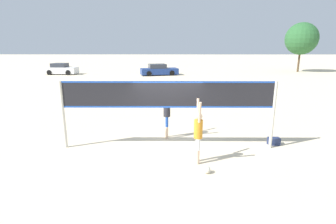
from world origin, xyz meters
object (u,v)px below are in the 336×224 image
(player_blocker, at_px, (167,110))
(parked_car_mid, at_px, (61,69))
(volleyball_net, at_px, (168,100))
(parked_car_near, at_px, (159,70))
(volleyball, at_px, (207,170))
(tree_left_cluster, at_px, (302,39))
(gear_bag, at_px, (274,141))
(player_spiker, at_px, (198,131))

(player_blocker, xyz_separation_m, parked_car_mid, (-14.19, 24.39, -0.55))
(volleyball_net, distance_m, parked_car_mid, 29.20)
(parked_car_near, relative_size, parked_car_mid, 1.22)
(volleyball, height_order, parked_car_near, parked_car_near)
(volleyball, height_order, tree_left_cluster, tree_left_cluster)
(player_blocker, height_order, tree_left_cluster, tree_left_cluster)
(volleyball, bearing_deg, gear_bag, 38.80)
(tree_left_cluster, bearing_deg, volleyball, -119.34)
(volleyball_net, relative_size, player_spiker, 3.71)
(gear_bag, relative_size, parked_car_near, 0.09)
(parked_car_near, bearing_deg, tree_left_cluster, -1.27)
(player_spiker, bearing_deg, parked_car_mid, 29.60)
(gear_bag, xyz_separation_m, parked_car_mid, (-18.36, 25.16, 0.52))
(player_blocker, bearing_deg, parked_car_near, -176.91)
(player_spiker, relative_size, tree_left_cluster, 0.31)
(volleyball, xyz_separation_m, gear_bag, (2.94, 2.36, 0.03))
(volleyball, bearing_deg, volleyball_net, 119.95)
(volleyball_net, height_order, gear_bag, volleyball_net)
(parked_car_near, bearing_deg, volleyball_net, -100.62)
(player_blocker, distance_m, volleyball, 3.54)
(player_spiker, relative_size, gear_bag, 4.75)
(volleyball_net, bearing_deg, parked_car_mid, 119.21)
(player_blocker, xyz_separation_m, volleyball, (1.24, -3.13, -1.10))
(volleyball_net, bearing_deg, tree_left_cluster, 57.26)
(volleyball, bearing_deg, parked_car_mid, 119.26)
(volleyball, xyz_separation_m, parked_car_mid, (-15.42, 27.52, 0.55))
(player_spiker, bearing_deg, volleyball_net, 36.66)
(player_blocker, bearing_deg, player_spiker, 23.36)
(volleyball_net, xyz_separation_m, player_blocker, (-0.05, 1.07, -0.63))
(volleyball_net, height_order, player_spiker, volleyball_net)
(player_spiker, xyz_separation_m, parked_car_near, (-2.30, 25.90, -0.47))
(volleyball, relative_size, parked_car_mid, 0.06)
(parked_car_near, xyz_separation_m, tree_left_cluster, (19.96, 4.40, 3.99))
(player_spiker, height_order, parked_car_mid, player_spiker)
(player_spiker, distance_m, tree_left_cluster, 35.25)
(volleyball_net, xyz_separation_m, parked_car_near, (-1.32, 24.59, -1.20))
(player_spiker, relative_size, player_blocker, 0.93)
(parked_car_mid, bearing_deg, volleyball, -57.31)
(parked_car_near, distance_m, tree_left_cluster, 20.82)
(player_blocker, bearing_deg, volleyball_net, 2.78)
(player_blocker, distance_m, gear_bag, 4.38)
(volleyball, relative_size, parked_car_near, 0.05)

